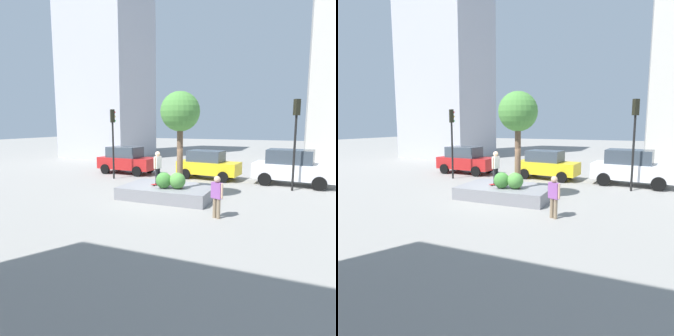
{
  "view_description": "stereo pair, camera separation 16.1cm",
  "coord_description": "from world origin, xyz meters",
  "views": [
    {
      "loc": [
        6.05,
        -13.5,
        3.62
      ],
      "look_at": [
        0.24,
        0.1,
        1.5
      ],
      "focal_mm": 32.54,
      "sensor_mm": 36.0,
      "label": 1
    },
    {
      "loc": [
        6.2,
        -13.44,
        3.62
      ],
      "look_at": [
        0.24,
        0.1,
        1.5
      ],
      "focal_mm": 32.54,
      "sensor_mm": 36.0,
      "label": 2
    }
  ],
  "objects": [
    {
      "name": "traffic_light_median",
      "position": [
        -5.24,
        3.65,
        3.13
      ],
      "size": [
        0.37,
        0.37,
        4.59
      ],
      "color": "black",
      "rests_on": "ground"
    },
    {
      "name": "traffic_light_corner",
      "position": [
        5.89,
        4.29,
        3.35
      ],
      "size": [
        0.37,
        0.37,
        4.95
      ],
      "color": "black",
      "rests_on": "ground"
    },
    {
      "name": "office_tower_glass",
      "position": [
        -14.0,
        16.28,
        12.98
      ],
      "size": [
        7.99,
        8.19,
        25.96
      ],
      "primitive_type": "cube",
      "color": "#B2B2BC",
      "rests_on": "ground"
    },
    {
      "name": "ground_plane",
      "position": [
        0.0,
        0.0,
        0.0
      ],
      "size": [
        120.0,
        120.0,
        0.0
      ],
      "primitive_type": "plane",
      "color": "gray"
    },
    {
      "name": "pedestrian_crossing",
      "position": [
        3.28,
        -2.22,
        0.96
      ],
      "size": [
        0.52,
        0.36,
        1.67
      ],
      "color": "#847056",
      "rests_on": "ground"
    },
    {
      "name": "plaza_tree",
      "position": [
        0.97,
        -0.18,
        4.14
      ],
      "size": [
        1.84,
        1.84,
        4.54
      ],
      "color": "brown",
      "rests_on": "planter_ledge"
    },
    {
      "name": "planter_ledge",
      "position": [
        0.24,
        0.1,
        0.3
      ],
      "size": [
        4.45,
        2.88,
        0.6
      ],
      "primitive_type": "cube",
      "color": "gray",
      "rests_on": "ground"
    },
    {
      "name": "taxi_cab",
      "position": [
        0.57,
        6.1,
        0.96
      ],
      "size": [
        4.22,
        2.24,
        1.89
      ],
      "color": "gold",
      "rests_on": "ground"
    },
    {
      "name": "skateboard",
      "position": [
        -0.35,
        0.15,
        0.65
      ],
      "size": [
        0.45,
        0.83,
        0.07
      ],
      "color": "#A51E1E",
      "rests_on": "planter_ledge"
    },
    {
      "name": "hedge_clump",
      "position": [
        0.26,
        -0.46,
        0.98
      ],
      "size": [
        0.77,
        0.77,
        0.77
      ],
      "primitive_type": "sphere",
      "color": "#3D7A33",
      "rests_on": "planter_ledge"
    },
    {
      "name": "sedan_parked",
      "position": [
        -5.58,
        5.91,
        1.0
      ],
      "size": [
        4.33,
        2.15,
        1.98
      ],
      "color": "#B21E1E",
      "rests_on": "ground"
    },
    {
      "name": "boxwood_shrub",
      "position": [
        0.9,
        -0.32,
        0.98
      ],
      "size": [
        0.78,
        0.78,
        0.78
      ],
      "primitive_type": "sphere",
      "color": "#4C8C3D",
      "rests_on": "planter_ledge"
    },
    {
      "name": "police_car",
      "position": [
        5.83,
        5.96,
        1.08
      ],
      "size": [
        4.75,
        2.52,
        2.13
      ],
      "color": "white",
      "rests_on": "ground"
    },
    {
      "name": "skateboarder",
      "position": [
        -0.35,
        0.15,
        1.6
      ],
      "size": [
        0.25,
        0.54,
        1.62
      ],
      "color": "black",
      "rests_on": "skateboard"
    }
  ]
}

